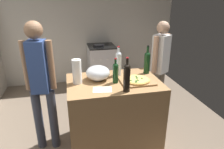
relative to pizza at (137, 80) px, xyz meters
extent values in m
cube|color=#6B5B4C|center=(-0.43, 0.88, -0.98)|extent=(4.17, 3.70, 0.02)
cube|color=#BCB7AD|center=(-0.43, 2.48, 0.33)|extent=(4.17, 0.10, 2.60)
cube|color=#9E7247|center=(-0.27, 0.09, -0.50)|extent=(1.14, 0.78, 0.94)
cube|color=#9E7247|center=(0.00, 0.00, -0.02)|extent=(0.40, 0.32, 0.02)
cylinder|color=tan|center=(0.00, 0.00, 0.00)|extent=(0.31, 0.31, 0.02)
cylinder|color=#EAC660|center=(0.00, 0.00, 0.01)|extent=(0.28, 0.28, 0.00)
cylinder|color=#335926|center=(-0.04, -0.09, 0.01)|extent=(0.03, 0.03, 0.01)
cylinder|color=#335926|center=(0.00, 0.00, 0.01)|extent=(0.02, 0.02, 0.01)
cylinder|color=#335926|center=(-0.03, -0.06, 0.01)|extent=(0.03, 0.03, 0.01)
cylinder|color=#335926|center=(0.06, 0.00, 0.01)|extent=(0.03, 0.03, 0.01)
cylinder|color=#335926|center=(-0.09, -0.03, 0.01)|extent=(0.02, 0.02, 0.01)
cylinder|color=#335926|center=(0.00, -0.05, 0.01)|extent=(0.02, 0.02, 0.01)
cylinder|color=#335926|center=(0.02, 0.09, 0.01)|extent=(0.02, 0.02, 0.01)
cylinder|color=#335926|center=(0.01, 0.04, 0.01)|extent=(0.03, 0.03, 0.01)
cylinder|color=#B2B2B7|center=(-0.45, 0.18, -0.03)|extent=(0.13, 0.13, 0.01)
ellipsoid|color=silver|center=(-0.45, 0.18, 0.06)|extent=(0.30, 0.30, 0.18)
cylinder|color=white|center=(-0.71, 0.13, 0.12)|extent=(0.11, 0.11, 0.30)
cylinder|color=#997551|center=(-0.71, 0.13, 0.12)|extent=(0.03, 0.03, 0.30)
cylinder|color=black|center=(-0.20, -0.22, 0.11)|extent=(0.08, 0.08, 0.28)
sphere|color=black|center=(-0.20, -0.22, 0.25)|extent=(0.08, 0.08, 0.08)
cylinder|color=black|center=(-0.20, -0.22, 0.31)|extent=(0.03, 0.03, 0.08)
cylinder|color=maroon|center=(-0.20, -0.22, 0.35)|extent=(0.03, 0.03, 0.01)
cylinder|color=#143819|center=(0.23, 0.27, 0.10)|extent=(0.08, 0.08, 0.25)
sphere|color=#143819|center=(0.23, 0.27, 0.22)|extent=(0.08, 0.08, 0.08)
cylinder|color=#143819|center=(0.23, 0.27, 0.30)|extent=(0.03, 0.03, 0.10)
cylinder|color=black|center=(0.23, 0.27, 0.35)|extent=(0.03, 0.03, 0.01)
cylinder|color=#143819|center=(-0.26, 0.05, 0.08)|extent=(0.07, 0.07, 0.21)
sphere|color=#143819|center=(-0.26, 0.05, 0.18)|extent=(0.07, 0.07, 0.07)
cylinder|color=#143819|center=(-0.26, 0.05, 0.23)|extent=(0.03, 0.03, 0.06)
cylinder|color=maroon|center=(-0.26, 0.05, 0.27)|extent=(0.03, 0.03, 0.01)
cylinder|color=silver|center=(-0.16, 0.28, 0.11)|extent=(0.08, 0.08, 0.28)
sphere|color=silver|center=(-0.16, 0.28, 0.25)|extent=(0.08, 0.08, 0.08)
cylinder|color=silver|center=(-0.16, 0.28, 0.31)|extent=(0.03, 0.03, 0.08)
cylinder|color=maroon|center=(-0.16, 0.28, 0.35)|extent=(0.03, 0.03, 0.01)
cube|color=white|center=(-0.45, -0.12, -0.03)|extent=(0.23, 0.18, 0.00)
cube|color=#B7B7BC|center=(-0.09, 2.08, -0.52)|extent=(0.58, 0.62, 0.90)
cube|color=black|center=(-0.09, 2.08, -0.05)|extent=(0.58, 0.62, 0.02)
cylinder|color=silver|center=(-0.31, 1.76, -0.26)|extent=(0.04, 0.02, 0.04)
cylinder|color=silver|center=(-0.16, 1.76, -0.26)|extent=(0.04, 0.02, 0.04)
cylinder|color=silver|center=(-0.01, 1.76, -0.26)|extent=(0.04, 0.02, 0.04)
cylinder|color=silver|center=(0.13, 1.76, -0.26)|extent=(0.04, 0.02, 0.04)
cylinder|color=black|center=(-0.15, 2.05, -0.02)|extent=(0.24, 0.24, 0.04)
cylinder|color=#383D4C|center=(-1.24, 0.23, -0.55)|extent=(0.11, 0.11, 0.83)
cylinder|color=#383D4C|center=(-1.05, 0.21, -0.55)|extent=(0.11, 0.11, 0.83)
cube|color=#334C8C|center=(-1.14, 0.22, 0.18)|extent=(0.23, 0.23, 0.62)
cylinder|color=#936B4C|center=(-1.29, 0.24, 0.19)|extent=(0.08, 0.08, 0.59)
cylinder|color=#936B4C|center=(-1.00, 0.20, 0.19)|extent=(0.08, 0.08, 0.59)
sphere|color=#936B4C|center=(-1.14, 0.22, 0.61)|extent=(0.20, 0.20, 0.20)
cylinder|color=slate|center=(0.67, 0.68, -0.57)|extent=(0.11, 0.11, 0.79)
cylinder|color=slate|center=(0.54, 0.60, -0.57)|extent=(0.11, 0.11, 0.79)
cube|color=silver|center=(0.60, 0.64, 0.12)|extent=(0.29, 0.28, 0.59)
cylinder|color=tan|center=(0.73, 0.72, 0.13)|extent=(0.08, 0.08, 0.56)
cylinder|color=tan|center=(0.47, 0.56, 0.13)|extent=(0.08, 0.08, 0.56)
sphere|color=tan|center=(0.60, 0.64, 0.52)|extent=(0.19, 0.19, 0.19)
camera|label=1|loc=(-0.78, -2.13, 0.94)|focal=32.07mm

